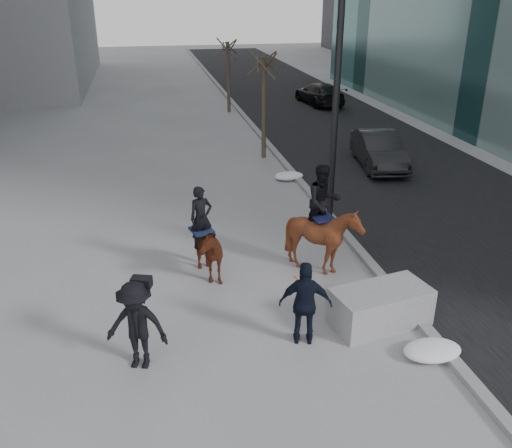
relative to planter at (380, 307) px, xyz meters
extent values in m
plane|color=gray|center=(-2.17, 1.06, -0.40)|extent=(120.00, 120.00, 0.00)
cube|color=black|center=(4.83, 11.06, -0.40)|extent=(8.00, 90.00, 0.01)
cube|color=gray|center=(0.83, 11.06, -0.34)|extent=(0.25, 90.00, 0.12)
cube|color=#99999B|center=(0.00, 0.00, 0.00)|extent=(2.17, 1.38, 0.80)
imported|color=black|center=(4.36, 10.21, 0.27)|extent=(2.02, 4.25, 1.35)
imported|color=black|center=(5.92, 22.62, 0.23)|extent=(2.23, 4.53, 1.27)
imported|color=#461D0E|center=(-3.36, 2.77, 0.33)|extent=(1.23, 1.89, 1.47)
imported|color=black|center=(-3.36, 2.92, 1.08)|extent=(0.64, 0.50, 1.54)
cube|color=#111E3E|center=(-3.36, 2.92, 0.75)|extent=(0.61, 0.67, 0.06)
imported|color=#481E0E|center=(-0.47, 2.44, 0.48)|extent=(1.60, 1.75, 1.76)
imported|color=black|center=(-0.47, 2.59, 1.37)|extent=(0.97, 0.79, 1.84)
cube|color=#10143C|center=(-0.47, 2.59, 0.98)|extent=(0.54, 0.61, 0.06)
imported|color=black|center=(-1.72, -0.31, 0.48)|extent=(1.11, 0.69, 1.75)
cylinder|color=orange|center=(-1.77, 0.24, 0.75)|extent=(0.04, 0.18, 0.07)
imported|color=black|center=(-4.92, -0.41, 0.48)|extent=(1.28, 0.98, 1.75)
cube|color=black|center=(-4.77, -0.16, 1.22)|extent=(0.41, 0.32, 0.20)
cylinder|color=black|center=(0.43, 4.57, 4.10)|extent=(0.18, 0.18, 9.00)
ellipsoid|color=white|center=(0.53, 9.38, -0.26)|extent=(1.09, 0.69, 0.28)
ellipsoid|color=white|center=(0.53, -1.27, -0.26)|extent=(1.14, 0.72, 0.29)
camera|label=1|loc=(-4.46, -8.88, 6.07)|focal=38.00mm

